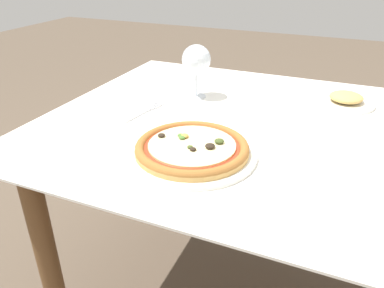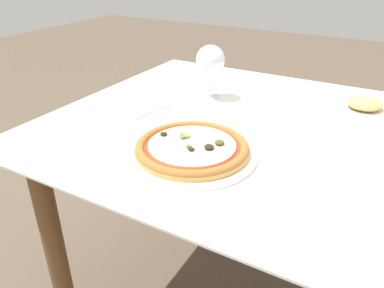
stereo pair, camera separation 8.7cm
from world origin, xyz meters
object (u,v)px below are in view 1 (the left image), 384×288
object	(u,v)px
fork	(144,111)
wine_glass_far_right	(196,60)
dining_table	(291,158)
side_plate	(346,100)
pizza_plate	(192,149)

from	to	relation	value
fork	wine_glass_far_right	xyz separation A→B (m)	(0.09, 0.18, 0.12)
dining_table	side_plate	bearing A→B (deg)	66.91
side_plate	fork	bearing A→B (deg)	-151.15
fork	side_plate	bearing A→B (deg)	28.85
dining_table	fork	bearing A→B (deg)	-174.52
dining_table	pizza_plate	bearing A→B (deg)	-131.74
pizza_plate	side_plate	distance (m)	0.58
side_plate	wine_glass_far_right	bearing A→B (deg)	-165.27
wine_glass_far_right	side_plate	world-z (taller)	wine_glass_far_right
dining_table	fork	size ratio (longest dim) A/B	8.23
fork	side_plate	world-z (taller)	side_plate
dining_table	fork	xyz separation A→B (m)	(-0.44, -0.04, 0.08)
pizza_plate	fork	xyz separation A→B (m)	(-0.23, 0.19, -0.01)
dining_table	wine_glass_far_right	size ratio (longest dim) A/B	8.19
pizza_plate	wine_glass_far_right	size ratio (longest dim) A/B	1.79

